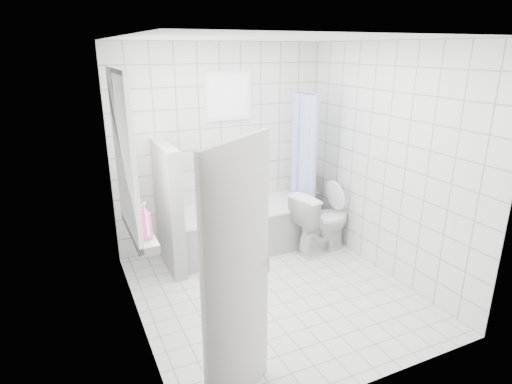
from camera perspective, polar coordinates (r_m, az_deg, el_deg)
ground at (r=4.77m, az=2.36°, el=-13.20°), size 3.00×3.00×0.00m
ceiling at (r=4.06m, az=2.87°, el=19.80°), size 3.00×3.00×0.00m
wall_back at (r=5.56m, az=-4.62°, el=5.94°), size 2.80×0.02×2.60m
wall_front at (r=3.07m, az=15.73°, el=-5.44°), size 2.80×0.02×2.60m
wall_left at (r=3.82m, az=-16.37°, el=-0.71°), size 0.02×3.00×2.60m
wall_right at (r=5.02m, az=16.93°, el=3.79°), size 0.02×3.00×2.60m
window_left at (r=4.03m, az=-16.84°, el=4.69°), size 0.01×0.90×1.40m
window_back at (r=5.45m, az=-3.63°, el=12.63°), size 0.50×0.01×0.50m
window_sill at (r=4.26m, az=-15.32°, el=-4.92°), size 0.18×1.02×0.08m
door at (r=2.95m, az=-2.38°, el=-12.26°), size 0.67×0.50×2.00m
bathtub at (r=5.58m, az=-1.96°, el=-4.88°), size 1.76×0.77×0.58m
partition_wall at (r=5.09m, az=-11.60°, el=-2.05°), size 0.15×0.85×1.50m
tiled_ledge at (r=6.29m, az=6.70°, el=-2.39°), size 0.40×0.24×0.55m
toilet at (r=5.56m, az=8.78°, el=-3.90°), size 0.86×0.58×0.81m
curtain_rod at (r=5.49m, az=6.04°, el=13.14°), size 0.02×0.80×0.02m
shower_curtain at (r=5.54m, az=6.42°, el=3.71°), size 0.14×0.48×1.78m
tub_faucet at (r=5.71m, az=-2.42°, el=1.66°), size 0.18×0.06×0.06m
sill_bottles at (r=4.16m, az=-15.32°, el=-2.61°), size 0.18×0.79×0.33m
ledge_bottles at (r=6.12m, az=6.94°, el=0.93°), size 0.20×0.18×0.26m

